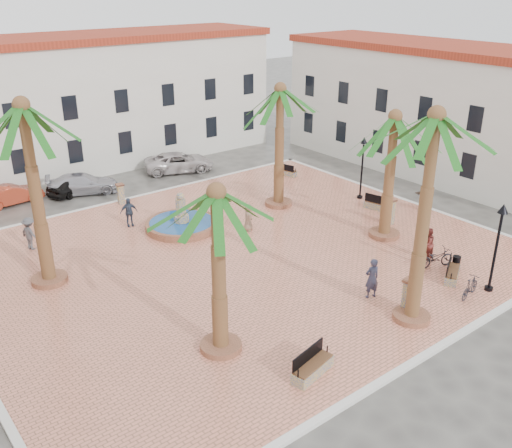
# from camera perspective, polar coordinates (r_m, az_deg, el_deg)

# --- Properties ---
(ground) EXTENTS (120.00, 120.00, 0.00)m
(ground) POSITION_cam_1_polar(r_m,az_deg,el_deg) (29.23, -1.55, -3.36)
(ground) COLOR #56544F
(ground) RESTS_ON ground
(plaza) EXTENTS (26.00, 22.00, 0.15)m
(plaza) POSITION_cam_1_polar(r_m,az_deg,el_deg) (29.20, -1.55, -3.23)
(plaza) COLOR #E08366
(plaza) RESTS_ON ground
(kerb_n) EXTENTS (26.30, 0.30, 0.16)m
(kerb_n) POSITION_cam_1_polar(r_m,az_deg,el_deg) (37.90, -11.53, 2.72)
(kerb_n) COLOR silver
(kerb_n) RESTS_ON ground
(kerb_s) EXTENTS (26.30, 0.30, 0.16)m
(kerb_s) POSITION_cam_1_polar(r_m,az_deg,el_deg) (22.60, 15.79, -12.98)
(kerb_s) COLOR silver
(kerb_s) RESTS_ON ground
(kerb_e) EXTENTS (0.30, 22.30, 0.16)m
(kerb_e) POSITION_cam_1_polar(r_m,az_deg,el_deg) (37.73, 14.52, 2.34)
(kerb_e) COLOR silver
(kerb_e) RESTS_ON ground
(building_north) EXTENTS (30.40, 7.40, 9.50)m
(building_north) POSITION_cam_1_polar(r_m,az_deg,el_deg) (44.64, -17.44, 11.51)
(building_north) COLOR silver
(building_north) RESTS_ON ground
(building_east) EXTENTS (7.40, 26.40, 9.00)m
(building_east) POSITION_cam_1_polar(r_m,az_deg,el_deg) (43.16, 18.88, 10.61)
(building_east) COLOR silver
(building_east) RESTS_ON ground
(fountain) EXTENTS (4.11, 4.11, 2.12)m
(fountain) POSITION_cam_1_polar(r_m,az_deg,el_deg) (32.39, -7.45, 0.07)
(fountain) COLOR #975A3F
(fountain) RESTS_ON plaza
(palm_nw) EXTENTS (5.38, 5.38, 8.61)m
(palm_nw) POSITION_cam_1_polar(r_m,az_deg,el_deg) (25.84, -22.12, 9.01)
(palm_nw) COLOR #975A3F
(palm_nw) RESTS_ON plaza
(palm_sw) EXTENTS (5.20, 5.20, 6.71)m
(palm_sw) POSITION_cam_1_polar(r_m,az_deg,el_deg) (19.60, -3.92, 0.93)
(palm_sw) COLOR #975A3F
(palm_sw) RESTS_ON plaza
(palm_s) EXTENTS (5.03, 5.03, 8.87)m
(palm_s) POSITION_cam_1_polar(r_m,az_deg,el_deg) (21.83, 17.35, 8.10)
(palm_s) COLOR #975A3F
(palm_s) RESTS_ON plaza
(palm_e) EXTENTS (5.41, 5.41, 6.98)m
(palm_e) POSITION_cam_1_polar(r_m,az_deg,el_deg) (30.17, 13.61, 8.85)
(palm_e) COLOR #975A3F
(palm_e) RESTS_ON plaza
(palm_ne) EXTENTS (5.45, 5.45, 7.54)m
(palm_ne) POSITION_cam_1_polar(r_m,az_deg,el_deg) (33.81, 2.42, 11.92)
(palm_ne) COLOR #975A3F
(palm_ne) RESTS_ON plaza
(bench_s) EXTENTS (1.98, 0.96, 1.00)m
(bench_s) POSITION_cam_1_polar(r_m,az_deg,el_deg) (20.95, 5.65, -14.12)
(bench_s) COLOR gray
(bench_s) RESTS_ON plaza
(bench_se) EXTENTS (1.82, 1.32, 0.94)m
(bench_se) POSITION_cam_1_polar(r_m,az_deg,el_deg) (28.35, 19.01, -4.70)
(bench_se) COLOR gray
(bench_se) RESTS_ON plaza
(bench_e) EXTENTS (1.01, 1.95, 0.99)m
(bench_e) POSITION_cam_1_polar(r_m,az_deg,el_deg) (35.47, 12.23, 1.81)
(bench_e) COLOR gray
(bench_e) RESTS_ON plaza
(bench_ne) EXTENTS (0.93, 1.74, 0.88)m
(bench_ne) POSITION_cam_1_polar(r_m,az_deg,el_deg) (41.01, 3.00, 5.23)
(bench_ne) COLOR gray
(bench_ne) RESTS_ON plaza
(lamppost_s) EXTENTS (0.46, 0.46, 4.19)m
(lamppost_s) POSITION_cam_1_polar(r_m,az_deg,el_deg) (26.87, 23.12, -0.83)
(lamppost_s) COLOR black
(lamppost_s) RESTS_ON plaza
(lamppost_e) EXTENTS (0.44, 0.44, 4.01)m
(lamppost_e) POSITION_cam_1_polar(r_m,az_deg,el_deg) (36.41, 10.63, 6.57)
(lamppost_e) COLOR black
(lamppost_e) RESTS_ON plaza
(bollard_se) EXTENTS (0.63, 0.63, 1.51)m
(bollard_se) POSITION_cam_1_polar(r_m,az_deg,el_deg) (24.91, 15.04, -6.87)
(bollard_se) COLOR gray
(bollard_se) RESTS_ON plaza
(bollard_n) EXTENTS (0.51, 0.51, 1.30)m
(bollard_n) POSITION_cam_1_polar(r_m,az_deg,el_deg) (36.51, -13.39, 2.99)
(bollard_n) COLOR gray
(bollard_n) RESTS_ON plaza
(bollard_e) EXTENTS (0.56, 0.56, 1.51)m
(bollard_e) POSITION_cam_1_polar(r_m,az_deg,el_deg) (33.38, 13.23, 1.26)
(bollard_e) COLOR gray
(bollard_e) RESTS_ON plaza
(litter_bin) EXTENTS (0.38, 0.38, 0.74)m
(litter_bin) POSITION_cam_1_polar(r_m,az_deg,el_deg) (29.16, 19.38, -3.72)
(litter_bin) COLOR black
(litter_bin) RESTS_ON plaza
(cyclist_a) EXTENTS (0.78, 0.61, 1.88)m
(cyclist_a) POSITION_cam_1_polar(r_m,az_deg,el_deg) (25.51, 11.52, -5.34)
(cyclist_a) COLOR #2D2F45
(cyclist_a) RESTS_ON plaza
(bicycle_a) EXTENTS (1.97, 1.24, 0.98)m
(bicycle_a) POSITION_cam_1_polar(r_m,az_deg,el_deg) (29.11, 17.56, -3.25)
(bicycle_a) COLOR black
(bicycle_a) RESTS_ON plaza
(cyclist_b) EXTENTS (0.85, 0.68, 1.67)m
(cyclist_b) POSITION_cam_1_polar(r_m,az_deg,el_deg) (29.65, 16.77, -1.90)
(cyclist_b) COLOR maroon
(cyclist_b) RESTS_ON plaza
(bicycle_b) EXTENTS (1.66, 0.74, 0.96)m
(bicycle_b) POSITION_cam_1_polar(r_m,az_deg,el_deg) (26.96, 20.63, -5.93)
(bicycle_b) COLOR black
(bicycle_b) RESTS_ON plaza
(pedestrian_fountain_a) EXTENTS (0.92, 0.86, 1.58)m
(pedestrian_fountain_a) POSITION_cam_1_polar(r_m,az_deg,el_deg) (31.65, -0.78, 0.68)
(pedestrian_fountain_a) COLOR #856752
(pedestrian_fountain_a) RESTS_ON plaza
(pedestrian_fountain_b) EXTENTS (1.05, 0.59, 1.68)m
(pedestrian_fountain_b) POSITION_cam_1_polar(r_m,az_deg,el_deg) (32.99, -12.60, 1.17)
(pedestrian_fountain_b) COLOR #2D394C
(pedestrian_fountain_b) RESTS_ON plaza
(pedestrian_north) EXTENTS (1.02, 1.30, 1.76)m
(pedestrian_north) POSITION_cam_1_polar(r_m,az_deg,el_deg) (31.65, -21.69, -0.89)
(pedestrian_north) COLOR #4A4A4F
(pedestrian_north) RESTS_ON plaza
(pedestrian_east) EXTENTS (1.08, 1.60, 1.65)m
(pedestrian_east) POSITION_cam_1_polar(r_m,az_deg,el_deg) (35.91, 16.46, 2.57)
(pedestrian_east) COLOR #6C6051
(pedestrian_east) RESTS_ON plaza
(car_black) EXTENTS (4.02, 2.91, 1.27)m
(car_black) POSITION_cam_1_polar(r_m,az_deg,el_deg) (39.66, -17.84, 3.83)
(car_black) COLOR black
(car_black) RESTS_ON ground
(car_red) EXTENTS (3.89, 1.72, 1.24)m
(car_red) POSITION_cam_1_polar(r_m,az_deg,el_deg) (39.08, -23.26, 2.72)
(car_red) COLOR #AF371F
(car_red) RESTS_ON ground
(car_silver) EXTENTS (4.98, 3.37, 1.34)m
(car_silver) POSITION_cam_1_polar(r_m,az_deg,el_deg) (39.41, -16.93, 3.88)
(car_silver) COLOR #AFAEB7
(car_silver) RESTS_ON ground
(car_white) EXTENTS (5.53, 3.98, 1.40)m
(car_white) POSITION_cam_1_polar(r_m,az_deg,el_deg) (42.53, -7.70, 6.14)
(car_white) COLOR beige
(car_white) RESTS_ON ground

